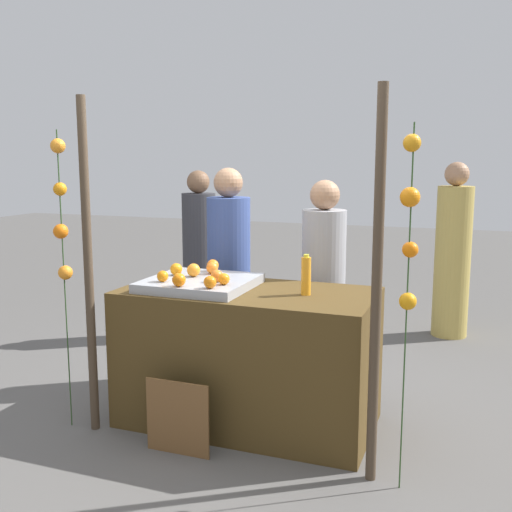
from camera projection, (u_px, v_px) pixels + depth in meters
name	position (u px, v px, depth m)	size (l,w,h in m)	color
ground_plane	(248.00, 421.00, 4.03)	(24.00, 24.00, 0.00)	#565451
stall_counter	(248.00, 357.00, 3.96)	(1.63, 0.82, 0.90)	#4C3819
orange_tray	(200.00, 283.00, 3.96)	(0.67, 0.65, 0.06)	#9EA0A5
orange_0	(176.00, 269.00, 4.06)	(0.08, 0.08, 0.08)	orange
orange_1	(210.00, 282.00, 3.65)	(0.08, 0.08, 0.08)	orange
orange_2	(213.00, 265.00, 4.20)	(0.08, 0.08, 0.08)	orange
orange_3	(163.00, 276.00, 3.84)	(0.07, 0.07, 0.07)	orange
orange_4	(212.00, 268.00, 4.10)	(0.08, 0.08, 0.08)	orange
orange_5	(224.00, 279.00, 3.75)	(0.07, 0.07, 0.07)	orange
orange_6	(179.00, 280.00, 3.70)	(0.08, 0.08, 0.08)	orange
orange_7	(194.00, 270.00, 4.01)	(0.09, 0.09, 0.09)	orange
orange_8	(217.00, 276.00, 3.84)	(0.08, 0.08, 0.08)	orange
juice_bottle	(306.00, 276.00, 3.73)	(0.06, 0.06, 0.26)	orange
chalkboard_sign	(178.00, 418.00, 3.56)	(0.41, 0.03, 0.46)	brown
vendor_left	(229.00, 283.00, 4.70)	(0.33, 0.33, 1.67)	#384C8C
vendor_right	(323.00, 296.00, 4.41)	(0.32, 0.32, 1.59)	#99999E
crowd_person_0	(453.00, 256.00, 5.86)	(0.34, 0.34, 1.70)	tan
crowd_person_1	(199.00, 260.00, 5.88)	(0.33, 0.33, 1.62)	#333338
canopy_post_left	(88.00, 269.00, 3.75)	(0.06, 0.06, 2.11)	#473828
canopy_post_right	(376.00, 291.00, 3.14)	(0.06, 0.06, 2.11)	#473828
garland_strand_left	(61.00, 215.00, 3.74)	(0.11, 0.10, 1.91)	#2D4C23
garland_strand_right	(410.00, 224.00, 2.99)	(0.10, 0.10, 1.91)	#2D4C23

